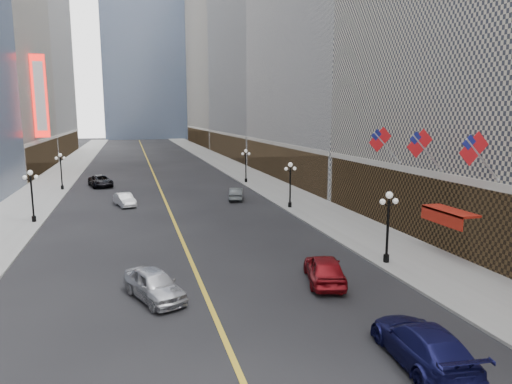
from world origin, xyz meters
TOP-DOWN VIEW (x-y plane):
  - sidewalk_east at (14.00, 70.00)m, footprint 6.00×230.00m
  - sidewalk_west at (-14.00, 70.00)m, footprint 6.00×230.00m
  - lane_line at (0.00, 80.00)m, footprint 0.25×200.00m
  - bldg_east_c at (29.88, 106.00)m, footprint 26.60×40.60m
  - bldg_east_d at (29.90, 149.00)m, footprint 26.60×46.60m
  - streetlamp_east_1 at (11.80, 30.00)m, footprint 1.26×0.44m
  - streetlamp_east_2 at (11.80, 48.00)m, footprint 1.26×0.44m
  - streetlamp_east_3 at (11.80, 66.00)m, footprint 1.26×0.44m
  - streetlamp_west_2 at (-11.80, 48.00)m, footprint 1.26×0.44m
  - streetlamp_west_3 at (-11.80, 66.00)m, footprint 1.26×0.44m
  - flag_3 at (15.31, 27.00)m, footprint 2.87×0.12m
  - flag_4 at (15.31, 32.00)m, footprint 2.87×0.12m
  - flag_5 at (15.31, 37.00)m, footprint 2.87×0.12m
  - awning_c at (16.11, 30.00)m, footprint 1.40×4.00m
  - theatre_marquee at (-15.88, 80.00)m, footprint 2.00×0.55m
  - car_nb_near at (-2.59, 28.30)m, footprint 3.42×4.92m
  - car_nb_mid at (-4.23, 53.81)m, footprint 2.44×4.26m
  - car_nb_far at (-7.36, 67.98)m, footprint 3.70×5.80m
  - car_sb_near at (6.85, 19.31)m, footprint 2.74×5.68m
  - car_sb_mid at (6.73, 28.11)m, footprint 3.06×5.11m
  - car_sb_far at (7.65, 54.07)m, footprint 2.45×4.35m

SIDE VIEW (x-z plane):
  - lane_line at x=0.00m, z-range 0.00..0.02m
  - sidewalk_east at x=14.00m, z-range 0.00..0.15m
  - sidewalk_west at x=-14.00m, z-range 0.00..0.15m
  - car_nb_mid at x=-4.23m, z-range 0.00..1.33m
  - car_sb_far at x=7.65m, z-range 0.00..1.36m
  - car_nb_far at x=-7.36m, z-range 0.00..1.49m
  - car_nb_near at x=-2.59m, z-range 0.00..1.55m
  - car_sb_near at x=6.85m, z-range 0.00..1.59m
  - car_sb_mid at x=6.73m, z-range 0.00..1.63m
  - streetlamp_east_1 at x=11.80m, z-range 0.64..5.16m
  - streetlamp_east_2 at x=11.80m, z-range 0.64..5.16m
  - streetlamp_east_3 at x=11.80m, z-range 0.64..5.16m
  - streetlamp_west_2 at x=-11.80m, z-range 0.64..5.16m
  - streetlamp_west_3 at x=-11.80m, z-range 0.64..5.16m
  - awning_c at x=16.11m, z-range 2.62..3.54m
  - flag_3 at x=15.31m, z-range 5.85..8.72m
  - flag_4 at x=15.31m, z-range 5.85..8.72m
  - flag_5 at x=15.31m, z-range 5.85..8.72m
  - theatre_marquee at x=-15.88m, z-range 6.00..18.00m
  - bldg_east_c at x=29.88m, z-range -0.22..48.58m
  - bldg_east_d at x=29.90m, z-range -0.23..62.57m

